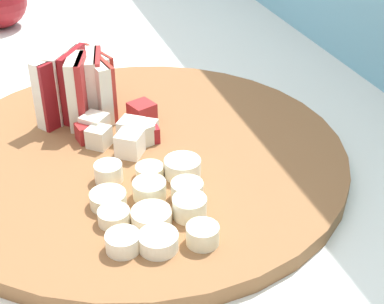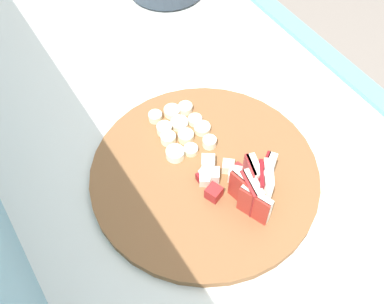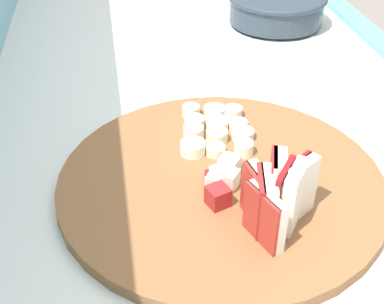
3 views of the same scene
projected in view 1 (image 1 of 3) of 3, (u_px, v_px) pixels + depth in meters
The scene contains 4 objects.
cutting_board at pixel (141, 156), 0.51m from camera, with size 0.36×0.36×0.01m, color brown.
apple_wedge_fan at pixel (80, 87), 0.54m from camera, with size 0.08×0.08×0.07m.
apple_dice_pile at pixel (123, 130), 0.51m from camera, with size 0.08×0.08×0.02m.
banana_slice_rows at pixel (155, 201), 0.43m from camera, with size 0.11×0.10×0.02m.
Camera 1 is at (0.38, -0.05, 1.20)m, focal length 53.33 mm.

